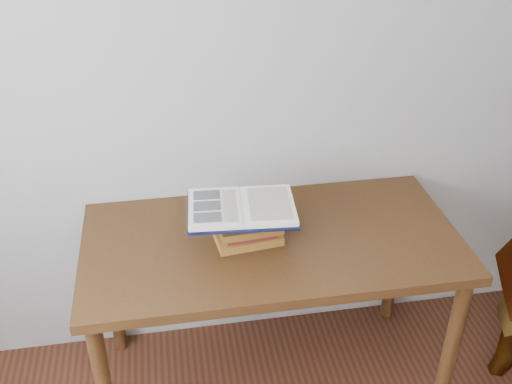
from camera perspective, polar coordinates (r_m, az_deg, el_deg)
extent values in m
cube|color=#B7B5AD|center=(2.40, -0.59, 10.81)|extent=(3.50, 0.04, 2.60)
cube|color=#4A2A12|center=(2.34, 1.51, -4.80)|extent=(1.46, 0.73, 0.04)
cylinder|color=#4A2A12|center=(2.58, 18.02, -14.10)|extent=(0.06, 0.06, 0.74)
cylinder|color=#4A2A12|center=(2.81, -13.56, -8.79)|extent=(0.06, 0.06, 0.74)
cylinder|color=#4A2A12|center=(2.99, 13.08, -5.99)|extent=(0.06, 0.06, 0.74)
cube|color=#9E5C24|center=(2.31, -0.80, -4.21)|extent=(0.26, 0.18, 0.04)
cube|color=maroon|center=(2.30, -0.69, -3.53)|extent=(0.21, 0.16, 0.03)
cube|color=#9E5C24|center=(2.28, -0.73, -2.99)|extent=(0.25, 0.19, 0.03)
cube|color=black|center=(2.27, -1.26, -2.25)|extent=(0.20, 0.15, 0.03)
cube|color=#171D46|center=(2.25, -1.04, -1.65)|extent=(0.24, 0.18, 0.03)
cube|color=black|center=(2.21, -1.38, -1.74)|extent=(0.42, 0.31, 0.01)
cube|color=white|center=(2.20, -3.98, -1.55)|extent=(0.21, 0.28, 0.02)
cube|color=white|center=(2.21, 1.19, -1.30)|extent=(0.21, 0.28, 0.02)
cylinder|color=white|center=(2.21, -1.38, -1.47)|extent=(0.03, 0.26, 0.01)
cube|color=black|center=(2.26, -4.72, -0.28)|extent=(0.10, 0.07, 0.00)
cube|color=black|center=(2.20, -4.68, -1.32)|extent=(0.10, 0.07, 0.00)
cube|color=black|center=(2.14, -4.64, -2.42)|extent=(0.10, 0.07, 0.00)
cube|color=silver|center=(2.20, -2.50, -1.26)|extent=(0.07, 0.22, 0.00)
cube|color=silver|center=(2.21, 1.30, -1.07)|extent=(0.17, 0.23, 0.00)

